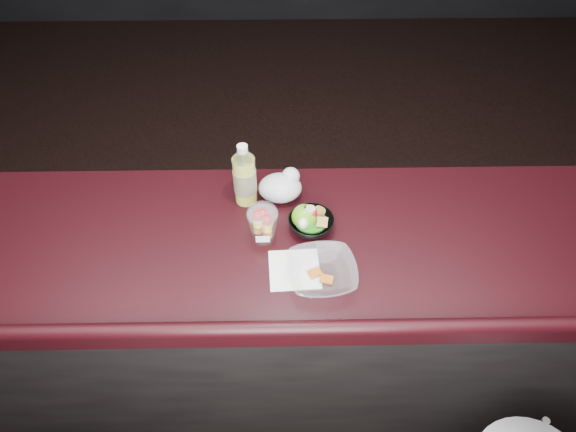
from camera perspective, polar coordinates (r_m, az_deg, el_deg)
The scene contains 9 objects.
room_shell at distance 0.96m, azimuth -4.71°, elevation 15.56°, with size 8.00×8.00×8.00m.
counter at distance 2.13m, azimuth -2.22°, elevation -11.54°, with size 4.06×0.71×1.02m.
lemonade_bottle at distance 1.79m, azimuth -4.83°, elevation 4.18°, with size 0.08×0.08×0.25m.
fruit_cup at distance 1.67m, azimuth -2.81°, elevation -0.74°, with size 0.10×0.10×0.15m.
green_apple at distance 1.73m, azimuth 1.88°, elevation -0.08°, with size 0.09×0.09×0.09m.
plastic_bag at distance 1.83m, azimuth -0.73°, elevation 3.32°, with size 0.16×0.13×0.11m.
snack_bowl at distance 1.74m, azimuth 2.53°, elevation -0.73°, with size 0.18×0.18×0.09m.
takeout_bowl at distance 1.61m, azimuth 3.76°, elevation -6.29°, with size 0.24×0.24×0.05m.
paper_napkin at distance 1.64m, azimuth 0.72°, elevation -5.97°, with size 0.16×0.16×0.00m, color white.
Camera 1 is at (0.06, -0.82, 2.33)m, focal length 32.00 mm.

